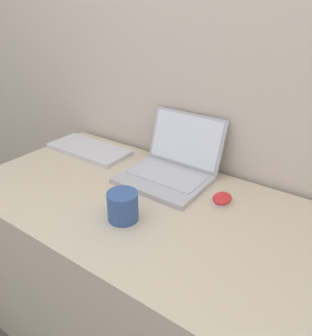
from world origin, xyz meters
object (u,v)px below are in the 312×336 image
(external_keyboard, at_px, (89,149))
(computer_mouse, at_px, (222,199))
(drink_cup, at_px, (123,206))
(laptop, at_px, (171,166))

(external_keyboard, bearing_deg, computer_mouse, -2.94)
(drink_cup, bearing_deg, computer_mouse, 51.44)
(drink_cup, height_order, external_keyboard, drink_cup)
(laptop, relative_size, drink_cup, 3.31)
(laptop, bearing_deg, drink_cup, -85.05)
(drink_cup, distance_m, external_keyboard, 0.57)
(laptop, bearing_deg, computer_mouse, -11.87)
(computer_mouse, height_order, external_keyboard, computer_mouse)
(laptop, xyz_separation_m, external_keyboard, (-0.45, -0.02, -0.04))
(drink_cup, relative_size, computer_mouse, 1.18)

